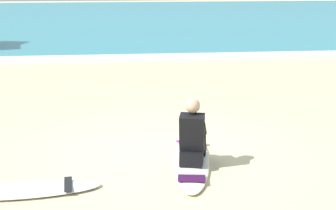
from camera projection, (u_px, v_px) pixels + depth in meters
ground_plane at (160, 155)px, 7.78m from camera, size 80.00×80.00×0.00m
sea at (124, 18)px, 29.11m from camera, size 80.00×28.00×0.10m
breaking_foam at (135, 58)px, 15.95m from camera, size 80.00×0.90×0.11m
surfboard_main at (191, 159)px, 7.50m from camera, size 0.88×2.54×0.08m
surfer_seated at (193, 137)px, 7.22m from camera, size 0.50×0.76×0.95m
surfboard_spare_near at (26, 190)px, 6.45m from camera, size 1.93×0.68×0.08m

